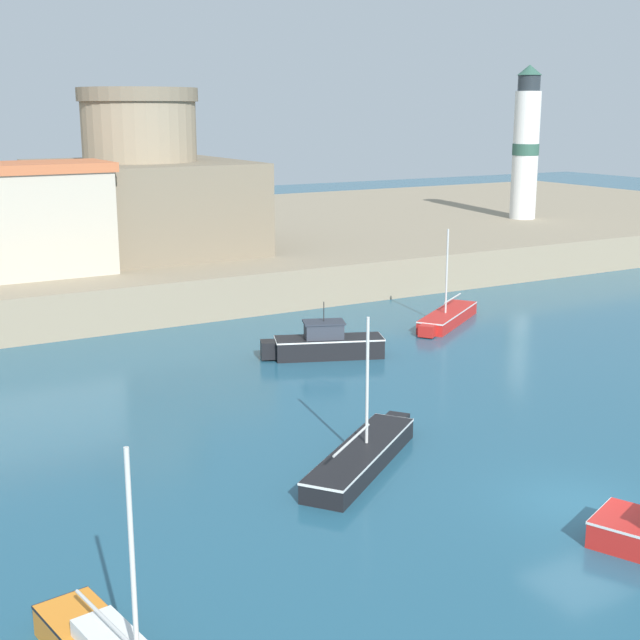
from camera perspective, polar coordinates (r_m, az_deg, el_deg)
name	(u,v)px	position (r m, az deg, el deg)	size (l,w,h in m)	color
ground_plane	(580,506)	(26.88, 16.31, -11.34)	(200.00, 200.00, 0.00)	#235670
quay_seawall	(103,249)	(65.71, -13.74, 4.41)	(120.00, 40.00, 2.31)	gray
sailboat_red_0	(447,317)	(46.97, 8.13, 0.20)	(6.03, 4.55, 5.02)	red
sailboat_black_2	(363,455)	(28.34, 2.74, -8.62)	(6.31, 5.06, 4.77)	black
motorboat_black_4	(325,344)	(40.25, 0.34, -1.54)	(5.58, 3.22, 2.57)	black
fortress	(142,193)	(56.49, -11.33, 7.96)	(12.13, 12.13, 9.88)	#796C57
lighthouse	(526,146)	(73.74, 13.04, 10.83)	(2.10, 2.10, 11.98)	silver
harbor_shed_near_wharf	(27,219)	(49.74, -18.22, 6.16)	(8.74, 4.66, 5.92)	#BCB29E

